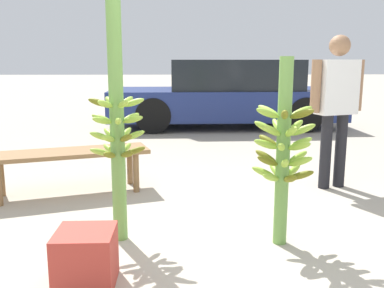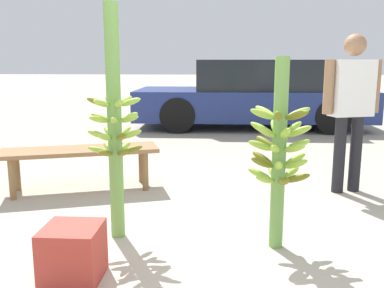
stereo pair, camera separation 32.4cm
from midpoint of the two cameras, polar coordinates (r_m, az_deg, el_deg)
The scene contains 7 objects.
ground_plane at distance 2.79m, azimuth 4.44°, elevation -16.36°, with size 80.00×80.00×0.00m, color #A89E8C.
banana_stalk_left at distance 3.05m, azimuth -7.32°, elevation 2.51°, with size 0.40×0.40×1.68m.
banana_stalk_center at distance 2.97m, azimuth 14.63°, elevation -0.84°, with size 0.44×0.44×1.31m.
vendor_person at distance 4.46m, azimuth 22.46°, elevation 5.41°, with size 0.60×0.29×1.53m.
market_bench at distance 4.34m, azimuth -12.64°, elevation -1.36°, with size 1.58×0.87×0.43m.
parked_car at distance 8.54m, azimuth 9.37°, elevation 6.48°, with size 4.46×1.86×1.31m.
produce_crate at distance 2.65m, azimuth -12.18°, elevation -14.13°, with size 0.33×0.33×0.33m.
Camera 2 is at (0.11, -2.48, 1.28)m, focal length 40.00 mm.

